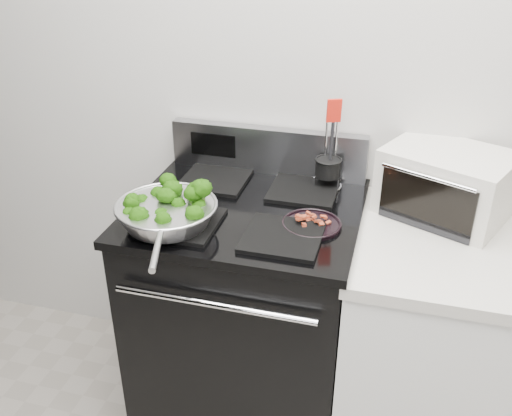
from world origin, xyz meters
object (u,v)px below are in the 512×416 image
(skillet, at_px, (167,213))
(toaster_oven, at_px, (446,183))
(gas_range, at_px, (247,312))
(utensil_holder, at_px, (328,172))
(bacon_plate, at_px, (312,221))

(skillet, height_order, toaster_oven, toaster_oven)
(gas_range, bearing_deg, skillet, -135.78)
(utensil_holder, height_order, toaster_oven, utensil_holder)
(utensil_holder, bearing_deg, bacon_plate, -111.92)
(gas_range, distance_m, bacon_plate, 0.54)
(skillet, bearing_deg, gas_range, 27.01)
(utensil_holder, bearing_deg, skillet, -157.96)
(bacon_plate, height_order, utensil_holder, utensil_holder)
(utensil_holder, relative_size, toaster_oven, 0.69)
(skillet, distance_m, bacon_plate, 0.47)
(gas_range, xyz_separation_m, bacon_plate, (0.24, -0.07, 0.48))
(skillet, relative_size, toaster_oven, 1.05)
(toaster_oven, bearing_deg, gas_range, -139.37)
(toaster_oven, bearing_deg, skillet, -131.17)
(skillet, height_order, bacon_plate, skillet)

